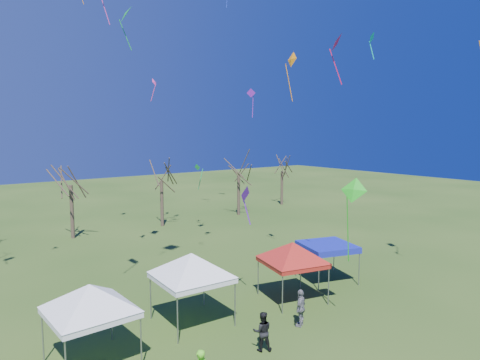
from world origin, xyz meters
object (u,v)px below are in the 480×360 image
(tree_5, at_px, (282,159))
(tent_white_mid, at_px, (191,258))
(tree_4, at_px, (239,160))
(person_dark, at_px, (262,331))
(person_grey, at_px, (301,308))
(tent_blue, at_px, (327,247))
(tent_white_west, at_px, (89,290))
(tent_red, at_px, (293,246))
(tree_2, at_px, (70,166))
(tree_3, at_px, (161,164))

(tree_5, xyz_separation_m, tent_white_mid, (-26.28, -22.21, -2.49))
(tree_4, distance_m, person_dark, 29.98)
(person_grey, distance_m, person_dark, 3.00)
(tent_blue, xyz_separation_m, person_grey, (-5.77, -3.49, -1.25))
(tree_4, xyz_separation_m, tent_white_mid, (-17.91, -20.15, -2.82))
(tent_white_west, xyz_separation_m, tent_blue, (14.83, 0.90, -0.94))
(tree_5, distance_m, tent_blue, 27.88)
(tree_4, bearing_deg, tent_red, -119.82)
(tree_2, xyz_separation_m, tent_red, (5.69, -21.37, -3.26))
(tree_5, xyz_separation_m, tent_white_west, (-31.38, -23.04, -2.64))
(tent_white_mid, xyz_separation_m, person_dark, (1.02, -4.07, -2.39))
(tree_5, bearing_deg, person_dark, -133.86)
(tree_2, distance_m, tree_3, 8.41)
(tree_2, relative_size, tree_5, 1.10)
(tent_white_west, height_order, tent_red, tent_white_west)
(tree_5, xyz_separation_m, person_grey, (-22.33, -25.63, -4.83))
(tent_red, xyz_separation_m, tent_blue, (3.84, 0.91, -0.88))
(tree_4, relative_size, tree_5, 1.06)
(tree_4, bearing_deg, tree_5, 13.85)
(tree_2, relative_size, tent_white_mid, 1.80)
(tree_2, height_order, tree_3, tree_2)
(tree_4, relative_size, person_grey, 4.39)
(tent_red, bearing_deg, tent_white_mid, 171.83)
(tent_red, bearing_deg, tree_4, 60.18)
(tree_4, distance_m, tree_5, 8.62)
(tent_blue, height_order, person_dark, tent_blue)
(tree_5, bearing_deg, tree_4, -166.15)
(tent_white_west, distance_m, tent_red, 10.99)
(tree_3, height_order, tent_blue, tree_3)
(tree_5, distance_m, tent_red, 30.90)
(tree_3, distance_m, tree_4, 9.32)
(tree_3, distance_m, person_dark, 25.95)
(tree_3, relative_size, person_grey, 4.40)
(tree_2, distance_m, tent_white_mid, 20.75)
(tree_2, distance_m, tree_5, 26.15)
(tree_4, bearing_deg, tent_white_mid, -131.64)
(tree_5, relative_size, person_grey, 4.15)
(tree_2, height_order, tent_white_mid, tree_2)
(tree_4, bearing_deg, person_grey, -120.64)
(tree_2, xyz_separation_m, tent_white_west, (-5.30, -21.35, -3.20))
(person_grey, bearing_deg, tent_white_mid, -68.13)
(person_dark, bearing_deg, person_grey, -135.52)
(tent_red, height_order, person_grey, tent_red)
(tent_red, bearing_deg, person_grey, -126.78)
(tree_4, height_order, tree_5, tree_4)
(tree_2, bearing_deg, tree_3, -2.27)
(tree_2, relative_size, tent_blue, 2.21)
(person_grey, bearing_deg, tree_3, -128.34)
(tree_5, relative_size, tent_blue, 2.01)
(tent_white_mid, height_order, person_grey, tent_white_mid)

